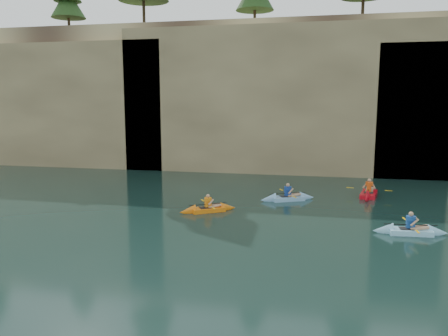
# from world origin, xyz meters

# --- Properties ---
(ground) EXTENTS (160.00, 160.00, 0.00)m
(ground) POSITION_xyz_m (0.00, 0.00, 0.00)
(ground) COLOR black
(ground) RESTS_ON ground
(cliff) EXTENTS (70.00, 16.00, 12.00)m
(cliff) POSITION_xyz_m (0.00, 30.00, 6.00)
(cliff) COLOR tan
(cliff) RESTS_ON ground
(cliff_slab_west) EXTENTS (26.00, 2.40, 10.56)m
(cliff_slab_west) POSITION_xyz_m (-20.00, 22.60, 5.28)
(cliff_slab_west) COLOR tan
(cliff_slab_west) RESTS_ON ground
(cliff_slab_center) EXTENTS (24.00, 2.40, 11.40)m
(cliff_slab_center) POSITION_xyz_m (2.00, 22.60, 5.70)
(cliff_slab_center) COLOR tan
(cliff_slab_center) RESTS_ON ground
(sea_cave_west) EXTENTS (4.50, 1.00, 4.00)m
(sea_cave_west) POSITION_xyz_m (-18.00, 21.95, 2.00)
(sea_cave_west) COLOR black
(sea_cave_west) RESTS_ON ground
(sea_cave_center) EXTENTS (3.50, 1.00, 3.20)m
(sea_cave_center) POSITION_xyz_m (-4.00, 21.95, 1.60)
(sea_cave_center) COLOR black
(sea_cave_center) RESTS_ON ground
(sea_cave_east) EXTENTS (5.00, 1.00, 4.50)m
(sea_cave_east) POSITION_xyz_m (10.00, 21.95, 2.25)
(sea_cave_east) COLOR black
(sea_cave_east) RESTS_ON ground
(kayaker_orange) EXTENTS (2.84, 2.14, 1.11)m
(kayaker_orange) POSITION_xyz_m (-0.31, 9.77, 0.14)
(kayaker_orange) COLOR orange
(kayaker_orange) RESTS_ON ground
(kayaker_ltblue_near) EXTENTS (3.08, 2.36, 1.20)m
(kayaker_ltblue_near) POSITION_xyz_m (8.87, 7.90, 0.15)
(kayaker_ltblue_near) COLOR #95DAFA
(kayaker_ltblue_near) RESTS_ON ground
(kayaker_red_far) EXTENTS (2.52, 3.64, 1.31)m
(kayaker_red_far) POSITION_xyz_m (8.00, 15.13, 0.16)
(kayaker_red_far) COLOR red
(kayaker_red_far) RESTS_ON ground
(kayaker_ltblue_mid) EXTENTS (3.18, 2.18, 1.21)m
(kayaker_ltblue_mid) POSITION_xyz_m (3.44, 13.11, 0.15)
(kayaker_ltblue_mid) COLOR #84B4DE
(kayaker_ltblue_mid) RESTS_ON ground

